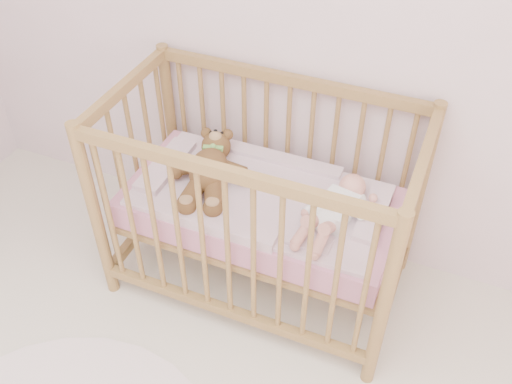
% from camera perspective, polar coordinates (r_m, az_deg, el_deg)
% --- Properties ---
extents(crib, '(1.36, 0.76, 1.00)m').
position_cam_1_polar(crib, '(2.59, 0.42, -1.31)').
color(crib, olive).
rests_on(crib, floor).
extents(mattress, '(1.22, 0.62, 0.13)m').
position_cam_1_polar(mattress, '(2.60, 0.42, -1.55)').
color(mattress, pink).
rests_on(mattress, crib).
extents(blanket, '(1.10, 0.58, 0.06)m').
position_cam_1_polar(blanket, '(2.55, 0.43, -0.32)').
color(blanket, '#CE8EA6').
rests_on(blanket, mattress).
extents(baby, '(0.35, 0.57, 0.13)m').
position_cam_1_polar(baby, '(2.41, 7.98, -1.42)').
color(baby, white).
rests_on(baby, blanket).
extents(teddy_bear, '(0.53, 0.64, 0.15)m').
position_cam_1_polar(teddy_bear, '(2.56, -4.76, 2.21)').
color(teddy_bear, brown).
rests_on(teddy_bear, blanket).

